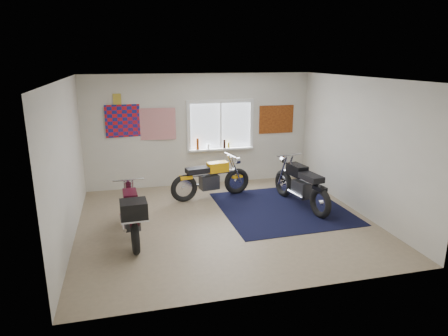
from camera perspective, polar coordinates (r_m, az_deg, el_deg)
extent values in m
plane|color=#9E896B|center=(7.76, 0.23, -7.67)|extent=(5.50, 5.50, 0.00)
plane|color=white|center=(7.14, 0.25, 12.67)|extent=(5.50, 5.50, 0.00)
plane|color=silver|center=(9.73, -3.42, 5.39)|extent=(5.50, 0.00, 5.50)
plane|color=silver|center=(5.05, 7.29, -4.34)|extent=(5.50, 0.00, 5.50)
plane|color=silver|center=(7.19, -21.53, 0.70)|extent=(0.00, 5.00, 5.00)
plane|color=silver|center=(8.43, 18.70, 3.02)|extent=(0.00, 5.00, 5.00)
cube|color=black|center=(8.50, 8.27, -5.68)|extent=(2.57, 2.67, 0.01)
cube|color=white|center=(9.80, -0.52, 6.09)|extent=(1.50, 0.02, 1.10)
cube|color=white|center=(9.70, -0.51, 9.51)|extent=(1.66, 0.06, 0.08)
cube|color=white|center=(9.90, -0.49, 2.70)|extent=(1.66, 0.06, 0.08)
cube|color=white|center=(9.63, -5.10, 5.86)|extent=(0.08, 0.06, 1.10)
cube|color=white|center=(10.00, 3.93, 6.24)|extent=(0.08, 0.06, 1.10)
cube|color=white|center=(9.78, -0.50, 6.07)|extent=(0.04, 0.06, 1.10)
cube|color=white|center=(9.84, -0.41, 2.74)|extent=(1.60, 0.16, 0.04)
cylinder|color=#893B13|center=(9.67, -3.79, 3.46)|extent=(0.07, 0.07, 0.28)
cylinder|color=white|center=(9.74, -2.25, 3.08)|extent=(0.06, 0.06, 0.12)
cylinder|color=black|center=(9.82, 0.05, 3.49)|extent=(0.06, 0.06, 0.22)
cylinder|color=gold|center=(9.85, 0.67, 3.30)|extent=(0.05, 0.05, 0.14)
plane|color=red|center=(9.50, -13.62, 6.57)|extent=(1.00, 0.07, 1.00)
plane|color=red|center=(9.52, -9.65, 6.20)|extent=(0.90, 0.09, 0.90)
cube|color=gold|center=(9.44, -15.04, 9.49)|extent=(0.18, 0.02, 0.24)
cube|color=#A54C14|center=(10.21, 7.48, 6.91)|extent=(0.90, 0.03, 0.70)
torus|color=black|center=(9.21, 1.81, -1.88)|extent=(0.62, 0.23, 0.61)
torus|color=black|center=(8.75, -5.72, -2.91)|extent=(0.62, 0.23, 0.61)
cylinder|color=silver|center=(9.21, 1.81, -1.88)|extent=(0.12, 0.11, 0.10)
cylinder|color=silver|center=(8.75, -5.72, -2.91)|extent=(0.12, 0.11, 0.10)
cylinder|color=silver|center=(8.88, -1.87, -0.76)|extent=(1.15, 0.29, 0.08)
cube|color=#303032|center=(8.92, -2.13, -2.04)|extent=(0.45, 0.33, 0.31)
cylinder|color=silver|center=(9.08, -2.48, -2.33)|extent=(0.51, 0.15, 0.06)
cube|color=#FFAE0D|center=(8.91, -0.90, 0.15)|extent=(0.49, 0.32, 0.22)
cube|color=black|center=(8.74, -3.81, -0.32)|extent=(0.54, 0.34, 0.11)
cube|color=#FFAE0D|center=(8.69, -5.48, -1.33)|extent=(0.30, 0.19, 0.07)
cube|color=#FFAE0D|center=(9.18, 1.82, -1.23)|extent=(0.27, 0.17, 0.05)
cylinder|color=silver|center=(8.98, 0.91, 1.83)|extent=(0.14, 0.56, 0.03)
cylinder|color=silver|center=(9.09, 1.94, 1.04)|extent=(0.12, 0.16, 0.15)
torus|color=black|center=(9.15, 8.49, -2.16)|extent=(0.23, 0.63, 0.62)
torus|color=black|center=(8.08, 13.61, -4.85)|extent=(0.23, 0.63, 0.62)
cylinder|color=silver|center=(9.15, 8.49, -2.16)|extent=(0.11, 0.12, 0.11)
cylinder|color=silver|center=(8.08, 13.61, -4.85)|extent=(0.11, 0.12, 0.11)
cylinder|color=silver|center=(8.51, 10.99, -1.48)|extent=(0.29, 1.24, 0.09)
cube|color=#303032|center=(8.53, 11.10, -2.95)|extent=(0.34, 0.48, 0.33)
cylinder|color=silver|center=(8.48, 10.18, -3.73)|extent=(0.15, 0.55, 0.07)
cube|color=black|center=(8.61, 10.38, -0.29)|extent=(0.33, 0.53, 0.24)
cube|color=black|center=(8.21, 12.37, -1.33)|extent=(0.36, 0.58, 0.12)
cube|color=black|center=(8.02, 13.53, -2.82)|extent=(0.20, 0.32, 0.08)
cube|color=black|center=(9.11, 8.51, -1.45)|extent=(0.18, 0.29, 0.05)
cylinder|color=silver|center=(8.82, 9.26, 1.85)|extent=(0.61, 0.13, 0.04)
cylinder|color=silver|center=(9.02, 8.56, 1.16)|extent=(0.17, 0.12, 0.16)
torus|color=black|center=(7.78, -13.32, -5.75)|extent=(0.14, 0.59, 0.59)
torus|color=black|center=(6.62, -12.57, -9.58)|extent=(0.14, 0.59, 0.59)
cylinder|color=silver|center=(7.78, -13.32, -5.75)|extent=(0.09, 0.10, 0.10)
cylinder|color=silver|center=(6.62, -12.57, -9.58)|extent=(0.09, 0.10, 0.10)
cylinder|color=silver|center=(7.10, -13.11, -5.50)|extent=(0.13, 1.14, 0.08)
cube|color=#303032|center=(7.13, -12.98, -7.12)|extent=(0.27, 0.42, 0.31)
cylinder|color=silver|center=(7.16, -14.10, -7.88)|extent=(0.09, 0.50, 0.06)
cube|color=#3C0916|center=(7.21, -13.26, -4.12)|extent=(0.25, 0.46, 0.22)
cube|color=black|center=(6.76, -12.97, -5.57)|extent=(0.27, 0.51, 0.11)
cube|color=#3C0916|center=(6.56, -12.73, -7.42)|extent=(0.16, 0.28, 0.07)
cube|color=#3C0916|center=(7.74, -13.36, -5.00)|extent=(0.14, 0.26, 0.05)
cylinder|color=silver|center=(7.42, -13.53, -1.65)|extent=(0.56, 0.06, 0.03)
cylinder|color=silver|center=(7.64, -13.55, -2.30)|extent=(0.15, 0.10, 0.14)
cube|color=black|center=(6.34, -12.77, -5.79)|extent=(0.42, 0.40, 0.27)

